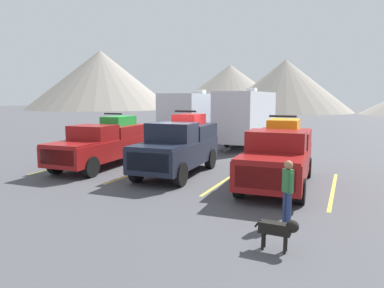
% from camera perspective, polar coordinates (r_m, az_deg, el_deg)
% --- Properties ---
extents(ground_plane, '(240.00, 240.00, 0.00)m').
position_cam_1_polar(ground_plane, '(15.11, -1.35, -4.91)').
color(ground_plane, '#47474C').
extents(pickup_truck_a, '(2.35, 5.92, 2.51)m').
position_cam_1_polar(pickup_truck_a, '(17.19, -14.14, 0.25)').
color(pickup_truck_a, maroon).
rests_on(pickup_truck_a, ground).
extents(pickup_truck_b, '(2.35, 5.37, 2.70)m').
position_cam_1_polar(pickup_truck_b, '(15.01, -2.14, -0.19)').
color(pickup_truck_b, black).
rests_on(pickup_truck_b, ground).
extents(pickup_truck_c, '(2.46, 5.92, 2.58)m').
position_cam_1_polar(pickup_truck_c, '(13.50, 13.95, -1.60)').
color(pickup_truck_c, maroon).
rests_on(pickup_truck_c, ground).
extents(lot_stripe_a, '(0.12, 5.50, 0.01)m').
position_cam_1_polar(lot_stripe_a, '(18.35, -18.66, -3.07)').
color(lot_stripe_a, gold).
rests_on(lot_stripe_a, ground).
extents(lot_stripe_b, '(0.12, 5.50, 0.01)m').
position_cam_1_polar(lot_stripe_b, '(15.95, -8.05, -4.31)').
color(lot_stripe_b, gold).
rests_on(lot_stripe_b, ground).
extents(lot_stripe_c, '(0.12, 5.50, 0.01)m').
position_cam_1_polar(lot_stripe_c, '(14.26, 5.69, -5.69)').
color(lot_stripe_c, gold).
rests_on(lot_stripe_c, ground).
extents(lot_stripe_d, '(0.12, 5.50, 0.01)m').
position_cam_1_polar(lot_stripe_d, '(13.58, 21.97, -6.88)').
color(lot_stripe_d, gold).
rests_on(lot_stripe_d, ground).
extents(camper_trailer_a, '(2.56, 8.05, 3.83)m').
position_cam_1_polar(camper_trailer_a, '(25.01, 0.50, 4.70)').
color(camper_trailer_a, silver).
rests_on(camper_trailer_a, ground).
extents(camper_trailer_b, '(2.44, 8.79, 3.93)m').
position_cam_1_polar(camper_trailer_b, '(23.98, 8.93, 4.61)').
color(camper_trailer_b, silver).
rests_on(camper_trailer_b, ground).
extents(person_b, '(0.31, 0.31, 1.67)m').
position_cam_1_polar(person_b, '(9.40, 15.29, -6.87)').
color(person_b, navy).
rests_on(person_b, ground).
extents(dog, '(0.95, 0.27, 0.73)m').
position_cam_1_polar(dog, '(7.86, 14.09, -13.23)').
color(dog, black).
rests_on(dog, ground).
extents(mountain_ridge, '(143.40, 45.23, 17.74)m').
position_cam_1_polar(mountain_ridge, '(85.57, 14.61, 10.03)').
color(mountain_ridge, gray).
rests_on(mountain_ridge, ground).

